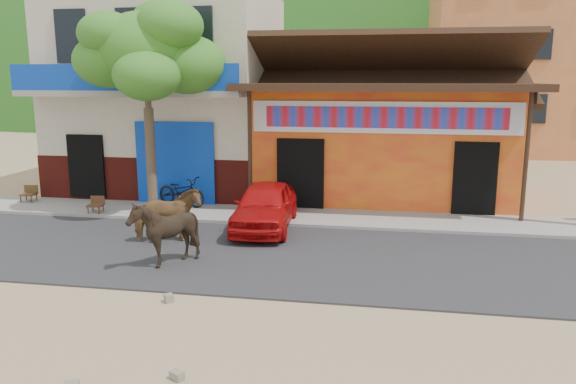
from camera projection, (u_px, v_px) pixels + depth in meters
name	position (u px, v px, depth m)	size (l,w,h in m)	color
ground	(264.00, 300.00, 10.16)	(120.00, 120.00, 0.00)	#9E825B
road	(288.00, 257.00, 12.57)	(60.00, 5.00, 0.04)	#28282B
sidewalk	(309.00, 217.00, 15.94)	(60.00, 2.00, 0.12)	gray
dance_club	(383.00, 142.00, 19.12)	(8.00, 6.00, 3.60)	orange
cafe_building	(173.00, 91.00, 20.04)	(7.00, 6.00, 7.00)	beige
apartment_front	(518.00, 40.00, 30.61)	(9.00, 9.00, 12.00)	#CC723F
hillside	(374.00, 17.00, 75.33)	(100.00, 40.00, 24.00)	#194C14
tree	(148.00, 108.00, 15.91)	(3.00, 3.00, 6.00)	#2D721E
cow_tan	(168.00, 215.00, 13.51)	(0.72, 1.58, 1.34)	brown
cow_dark	(164.00, 232.00, 11.83)	(1.16, 1.30, 1.44)	black
red_car	(265.00, 206.00, 14.75)	(1.45, 3.60, 1.23)	red
scooter	(181.00, 191.00, 17.04)	(0.60, 1.71, 0.90)	black
cafe_chair_left	(28.00, 187.00, 17.67)	(0.43, 0.43, 0.92)	#50331A
cafe_chair_right	(95.00, 198.00, 16.21)	(0.40, 0.40, 0.86)	#4D2E19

